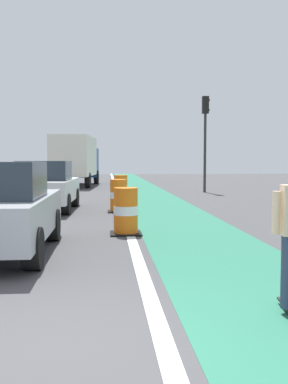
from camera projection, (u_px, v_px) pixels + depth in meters
The scene contains 9 objects.
ground_plane at pixel (67, 350), 4.02m from camera, with size 100.00×100.00×0.00m, color #424244.
bike_lane_strip at pixel (163, 207), 16.15m from camera, with size 2.50×80.00×0.01m, color #286B51.
lane_divider_stripe at pixel (122, 208), 16.02m from camera, with size 0.20×80.00×0.01m, color silver.
parked_sedan_second at pixel (46, 186), 15.07m from camera, with size 2.05×4.17×1.70m.
traffic_barrel_front at pixel (126, 212), 10.27m from camera, with size 0.73×0.73×1.09m.
traffic_barrel_mid at pixel (119, 196), 14.69m from camera, with size 0.73×0.73×1.09m.
traffic_barrel_back at pixel (121, 188), 18.85m from camera, with size 0.73×0.73×1.09m.
delivery_truck_down_block at pixel (76, 158), 29.28m from camera, with size 2.87×7.75×3.23m.
traffic_light_corner at pixel (205, 127), 23.50m from camera, with size 0.41×0.32×5.10m.
Camera 1 is at (0.37, -3.95, 1.73)m, focal length 41.35 mm.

